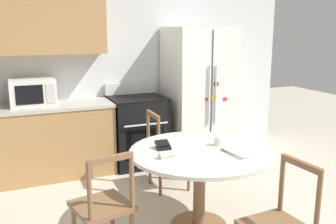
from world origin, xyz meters
TOP-DOWN VIEW (x-y plane):
  - back_wall at (-0.31, 2.59)m, footprint 5.20×0.44m
  - kitchen_counter at (-1.20, 2.29)m, footprint 2.03×0.64m
  - refrigerator at (1.05, 2.20)m, footprint 0.85×0.78m
  - oven_range at (0.18, 2.26)m, footprint 0.71×0.68m
  - microwave at (-1.11, 2.34)m, footprint 0.52×0.38m
  - dining_table at (0.16, 0.45)m, footprint 1.27×1.27m
  - dining_chair_far at (0.22, 1.37)m, footprint 0.43×0.43m
  - dining_chair_left at (-0.76, 0.32)m, footprint 0.50×0.50m
  - candle_glass at (0.38, 0.50)m, footprint 0.08×0.08m
  - folded_napkin at (-0.19, 0.39)m, footprint 0.16×0.09m
  - wallet at (-0.13, 0.62)m, footprint 0.13×0.13m
  - mail_stack at (0.45, 0.24)m, footprint 0.24×0.32m

SIDE VIEW (x-z plane):
  - dining_chair_far at x=0.22m, z-range -0.02..0.89m
  - dining_chair_left at x=-0.76m, z-range -0.02..0.89m
  - kitchen_counter at x=-1.20m, z-range 0.00..0.90m
  - oven_range at x=0.18m, z-range -0.07..1.01m
  - dining_table at x=0.16m, z-range 0.24..0.98m
  - mail_stack at x=0.45m, z-range 0.74..0.77m
  - folded_napkin at x=-0.19m, z-range 0.74..0.80m
  - wallet at x=-0.13m, z-range 0.74..0.81m
  - candle_glass at x=0.38m, z-range 0.74..0.82m
  - refrigerator at x=1.05m, z-range 0.00..1.82m
  - microwave at x=-1.11m, z-range 0.90..1.22m
  - back_wall at x=-0.31m, z-range 0.14..2.74m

